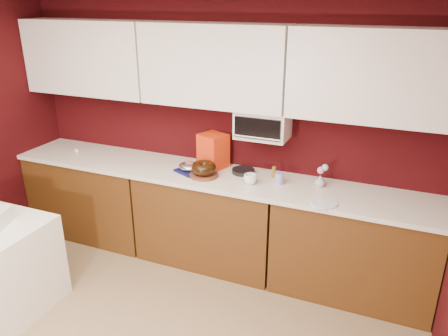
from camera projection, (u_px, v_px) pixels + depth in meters
wall_back at (222, 128)px, 4.11m from camera, size 4.00×0.02×2.50m
base_cabinet_left at (95, 196)px, 4.63m from camera, size 1.31×0.58×0.86m
base_cabinet_center at (209, 219)px, 4.15m from camera, size 1.31×0.58×0.86m
base_cabinet_right at (353, 248)px, 3.67m from camera, size 1.31×0.58×0.86m
countertop at (209, 176)px, 3.98m from camera, size 4.00×0.62×0.04m
upper_cabinet_left at (88, 58)px, 4.23m from camera, size 1.31×0.33×0.70m
upper_cabinet_center at (214, 66)px, 3.75m from camera, size 1.31×0.33×0.70m
upper_cabinet_right at (377, 76)px, 3.27m from camera, size 1.31×0.33×0.70m
toaster_oven at (263, 124)px, 3.78m from camera, size 0.45×0.30×0.25m
toaster_oven_door at (257, 129)px, 3.65m from camera, size 0.40×0.02×0.18m
toaster_oven_handle at (256, 138)px, 3.66m from camera, size 0.42×0.02×0.02m
cake_base at (204, 175)px, 3.91m from camera, size 0.33×0.33×0.02m
bundt_cake at (204, 168)px, 3.89m from camera, size 0.29×0.29×0.09m
navy_towel at (190, 171)px, 4.01m from camera, size 0.30×0.28×0.02m
foil_ham_nest at (189, 166)px, 3.99m from camera, size 0.23×0.21×0.08m
roasted_ham at (189, 164)px, 3.98m from camera, size 0.09×0.08×0.06m
pandoro_box at (213, 151)px, 4.08m from camera, size 0.30×0.28×0.32m
dark_pan at (243, 171)px, 3.98m from camera, size 0.24×0.24×0.04m
coffee_mug at (250, 178)px, 3.74m from camera, size 0.14×0.14×0.11m
blue_jar at (279, 178)px, 3.75m from camera, size 0.09×0.09×0.10m
flower_vase at (320, 180)px, 3.69m from camera, size 0.08×0.08×0.11m
flower_pink at (321, 170)px, 3.65m from camera, size 0.06×0.06×0.06m
flower_blue at (325, 168)px, 3.65m from camera, size 0.06×0.06×0.06m
china_plate at (324, 203)px, 3.40m from camera, size 0.22×0.22×0.01m
amber_bottle at (274, 172)px, 3.87m from camera, size 0.04×0.04×0.11m
egg_left at (77, 151)px, 4.49m from camera, size 0.06×0.05×0.04m
egg_right at (76, 150)px, 4.52m from camera, size 0.05×0.04×0.04m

